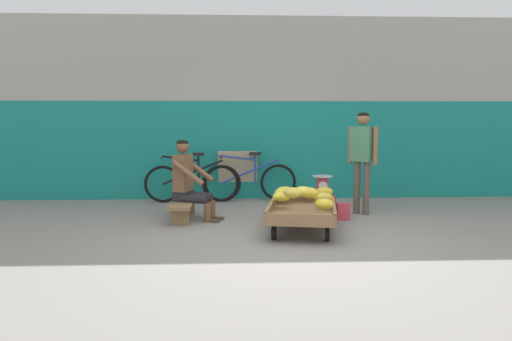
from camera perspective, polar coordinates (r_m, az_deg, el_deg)
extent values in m
plane|color=gray|center=(5.60, 3.82, -8.67)|extent=(80.00, 80.00, 0.00)
cube|color=#19847A|center=(8.70, 1.48, 2.51)|extent=(16.00, 0.30, 1.75)
cube|color=#A8A399|center=(8.74, 1.51, 13.10)|extent=(16.00, 0.30, 1.47)
cube|color=#8E6B47|center=(6.18, 5.53, -5.03)|extent=(1.08, 1.57, 0.05)
cube|color=#8E6B47|center=(6.20, 1.83, -4.27)|extent=(0.30, 1.42, 0.10)
cube|color=#8E6B47|center=(6.17, 9.27, -4.40)|extent=(0.30, 1.42, 0.10)
cube|color=#8E6B47|center=(6.86, 5.77, -3.28)|extent=(0.83, 0.19, 0.10)
cube|color=#8E6B47|center=(5.48, 5.26, -5.68)|extent=(0.83, 0.19, 0.10)
cylinder|color=black|center=(6.72, 2.99, -5.35)|extent=(0.08, 0.19, 0.18)
cylinder|color=black|center=(6.70, 8.39, -5.45)|extent=(0.08, 0.19, 0.18)
cylinder|color=black|center=(5.74, 2.15, -7.36)|extent=(0.08, 0.19, 0.18)
cylinder|color=black|center=(5.72, 8.50, -7.48)|extent=(0.08, 0.19, 0.18)
ellipsoid|color=yellow|center=(6.58, 3.29, -2.64)|extent=(0.28, 0.24, 0.13)
ellipsoid|color=gold|center=(5.75, 8.14, -3.98)|extent=(0.30, 0.28, 0.13)
ellipsoid|color=gold|center=(6.23, 8.05, -3.19)|extent=(0.27, 0.22, 0.13)
ellipsoid|color=gold|center=(6.71, 8.16, -2.52)|extent=(0.25, 0.19, 0.13)
ellipsoid|color=yellow|center=(6.25, 3.07, -3.12)|extent=(0.26, 0.21, 0.13)
ellipsoid|color=yellow|center=(6.73, 5.78, -2.46)|extent=(0.30, 0.27, 0.13)
ellipsoid|color=yellow|center=(6.72, 3.49, -2.46)|extent=(0.29, 0.25, 0.13)
ellipsoid|color=gold|center=(5.78, 4.38, -2.66)|extent=(0.30, 0.28, 0.13)
ellipsoid|color=gold|center=(5.81, 6.37, -2.65)|extent=(0.30, 0.28, 0.13)
ellipsoid|color=yellow|center=(5.84, 5.67, -2.53)|extent=(0.30, 0.28, 0.13)
cube|color=olive|center=(6.93, -8.66, -3.77)|extent=(0.31, 1.10, 0.05)
cube|color=olive|center=(7.33, -8.29, -4.29)|extent=(0.24, 0.08, 0.22)
cube|color=olive|center=(6.58, -9.03, -5.51)|extent=(0.24, 0.08, 0.22)
cylinder|color=brown|center=(6.88, -5.28, -4.72)|extent=(0.10, 0.10, 0.27)
cube|color=#4C3D2D|center=(6.88, -4.80, -5.69)|extent=(0.24, 0.15, 0.04)
cylinder|color=#232328|center=(6.92, -6.85, -3.12)|extent=(0.42, 0.24, 0.13)
cylinder|color=brown|center=(6.71, -5.81, -5.00)|extent=(0.10, 0.10, 0.27)
cube|color=#4C3D2D|center=(6.72, -5.32, -5.99)|extent=(0.24, 0.15, 0.04)
cylinder|color=#232328|center=(6.75, -7.42, -3.36)|extent=(0.42, 0.24, 0.13)
cube|color=#232328|center=(6.91, -8.67, -2.99)|extent=(0.29, 0.33, 0.14)
cube|color=brown|center=(6.86, -8.72, -0.27)|extent=(0.27, 0.36, 0.52)
cylinder|color=brown|center=(6.98, -6.86, 0.08)|extent=(0.47, 0.21, 0.36)
cylinder|color=brown|center=(6.62, -8.15, -0.28)|extent=(0.47, 0.21, 0.36)
sphere|color=brown|center=(6.83, -8.77, 2.85)|extent=(0.19, 0.19, 0.19)
ellipsoid|color=black|center=(6.83, -8.77, 3.29)|extent=(0.17, 0.17, 0.09)
cube|color=red|center=(7.22, 7.89, -4.11)|extent=(0.36, 0.28, 0.30)
cylinder|color=#28282D|center=(7.20, 7.91, -2.81)|extent=(0.20, 0.20, 0.03)
cube|color=#C6384C|center=(7.18, 7.92, -1.75)|extent=(0.16, 0.10, 0.24)
cylinder|color=white|center=(7.12, 8.00, -1.81)|extent=(0.13, 0.01, 0.13)
cylinder|color=#B2B5BA|center=(7.16, 7.94, -0.68)|extent=(0.30, 0.30, 0.01)
torus|color=black|center=(8.33, -11.05, -1.61)|extent=(0.64, 0.08, 0.64)
torus|color=black|center=(8.29, -4.01, -1.54)|extent=(0.64, 0.08, 0.64)
cylinder|color=black|center=(8.27, -7.56, -0.20)|extent=(1.03, 0.09, 0.43)
cylinder|color=black|center=(8.26, -6.87, 0.08)|extent=(0.04, 0.04, 0.48)
cylinder|color=black|center=(8.26, -9.00, 1.44)|extent=(0.62, 0.07, 0.12)
cube|color=black|center=(8.24, -6.89, 1.95)|extent=(0.20, 0.11, 0.05)
cylinder|color=black|center=(8.28, -11.11, 1.55)|extent=(0.05, 0.48, 0.03)
torus|color=black|center=(8.29, -4.26, -1.54)|extent=(0.64, 0.12, 0.64)
torus|color=black|center=(8.43, 2.67, -1.41)|extent=(0.64, 0.12, 0.64)
cylinder|color=#234299|center=(8.32, -0.77, -0.11)|extent=(1.03, 0.14, 0.43)
cylinder|color=#234299|center=(8.33, -0.09, 0.17)|extent=(0.04, 0.04, 0.48)
cylinder|color=#234299|center=(8.27, -2.18, 1.52)|extent=(0.62, 0.10, 0.12)
cube|color=black|center=(8.30, -0.09, 2.03)|extent=(0.21, 0.12, 0.05)
cylinder|color=black|center=(8.24, -4.29, 1.63)|extent=(0.08, 0.48, 0.03)
cube|color=#C6B289|center=(8.54, -2.18, -0.54)|extent=(0.70, 0.27, 0.87)
cylinder|color=brown|center=(7.33, 13.04, -2.08)|extent=(0.10, 0.10, 0.80)
cylinder|color=brown|center=(7.40, 11.95, -1.97)|extent=(0.10, 0.10, 0.80)
cube|color=#427A56|center=(7.30, 12.62, 3.11)|extent=(0.37, 0.37, 0.52)
cylinder|color=brown|center=(7.20, 14.07, 2.87)|extent=(0.07, 0.07, 0.56)
cylinder|color=brown|center=(7.41, 11.19, 3.03)|extent=(0.07, 0.07, 0.56)
sphere|color=brown|center=(7.29, 12.69, 6.05)|extent=(0.19, 0.19, 0.19)
ellipsoid|color=black|center=(7.29, 12.70, 6.46)|extent=(0.17, 0.17, 0.09)
cube|color=#D13D4C|center=(6.94, 10.35, -4.83)|extent=(0.18, 0.12, 0.24)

